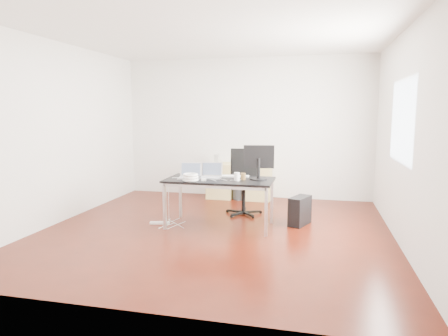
% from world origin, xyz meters
% --- Properties ---
extents(room_shell, '(5.00, 5.00, 5.00)m').
position_xyz_m(room_shell, '(0.04, 0.00, 1.40)').
color(room_shell, '#370E06').
rests_on(room_shell, ground).
extents(desk, '(1.60, 0.80, 0.73)m').
position_xyz_m(desk, '(0.01, 0.23, 0.68)').
color(desk, black).
rests_on(desk, ground).
extents(office_chair, '(0.52, 0.54, 1.08)m').
position_xyz_m(office_chair, '(0.23, 1.09, 0.61)').
color(office_chair, black).
rests_on(office_chair, ground).
extents(filing_cabinet_left, '(0.50, 0.50, 0.70)m').
position_xyz_m(filing_cabinet_left, '(-0.46, 2.23, 0.35)').
color(filing_cabinet_left, tan).
rests_on(filing_cabinet_left, ground).
extents(filing_cabinet_right, '(0.50, 0.50, 0.70)m').
position_xyz_m(filing_cabinet_right, '(0.30, 2.23, 0.35)').
color(filing_cabinet_right, tan).
rests_on(filing_cabinet_right, ground).
extents(pc_tower, '(0.35, 0.49, 0.44)m').
position_xyz_m(pc_tower, '(1.19, 0.58, 0.22)').
color(pc_tower, black).
rests_on(pc_tower, ground).
extents(wastebasket, '(0.26, 0.26, 0.28)m').
position_xyz_m(wastebasket, '(-0.07, 2.13, 0.14)').
color(wastebasket, black).
rests_on(wastebasket, ground).
extents(power_strip, '(0.31, 0.12, 0.04)m').
position_xyz_m(power_strip, '(-0.92, 0.12, 0.02)').
color(power_strip, white).
rests_on(power_strip, ground).
extents(laptop_left, '(0.36, 0.29, 0.23)m').
position_xyz_m(laptop_left, '(-0.45, 0.20, 0.79)').
color(laptop_left, silver).
rests_on(laptop_left, desk).
extents(laptop_right, '(0.34, 0.26, 0.23)m').
position_xyz_m(laptop_right, '(-0.15, 0.30, 0.79)').
color(laptop_right, silver).
rests_on(laptop_right, desk).
extents(monitor, '(0.45, 0.26, 0.51)m').
position_xyz_m(monitor, '(0.58, 0.31, 1.01)').
color(monitor, black).
rests_on(monitor, desk).
extents(keyboard, '(0.45, 0.18, 0.02)m').
position_xyz_m(keyboard, '(0.19, 0.46, 0.74)').
color(keyboard, white).
rests_on(keyboard, desk).
extents(cup_white, '(0.11, 0.11, 0.12)m').
position_xyz_m(cup_white, '(0.29, 0.14, 0.79)').
color(cup_white, white).
rests_on(cup_white, desk).
extents(cup_brown, '(0.10, 0.10, 0.10)m').
position_xyz_m(cup_brown, '(0.37, 0.23, 0.78)').
color(cup_brown, brown).
rests_on(cup_brown, desk).
extents(cable_coil, '(0.24, 0.24, 0.11)m').
position_xyz_m(cable_coil, '(-0.36, -0.05, 0.78)').
color(cable_coil, white).
rests_on(cable_coil, desk).
extents(power_adapter, '(0.08, 0.08, 0.03)m').
position_xyz_m(power_adapter, '(-0.18, 0.02, 0.74)').
color(power_adapter, white).
rests_on(power_adapter, desk).
extents(speaker, '(0.10, 0.09, 0.18)m').
position_xyz_m(speaker, '(-0.54, 2.22, 0.79)').
color(speaker, '#9E9E9E').
rests_on(speaker, filing_cabinet_left).
extents(navy_garment, '(0.32, 0.27, 0.09)m').
position_xyz_m(navy_garment, '(0.25, 2.15, 0.74)').
color(navy_garment, black).
rests_on(navy_garment, filing_cabinet_right).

